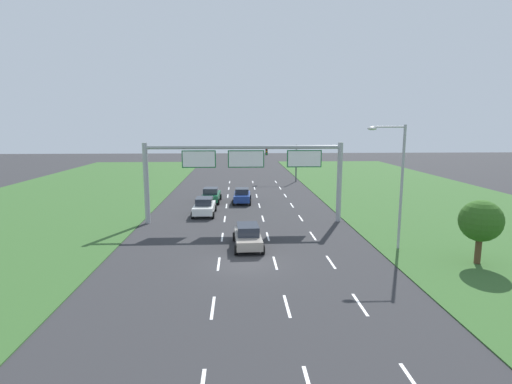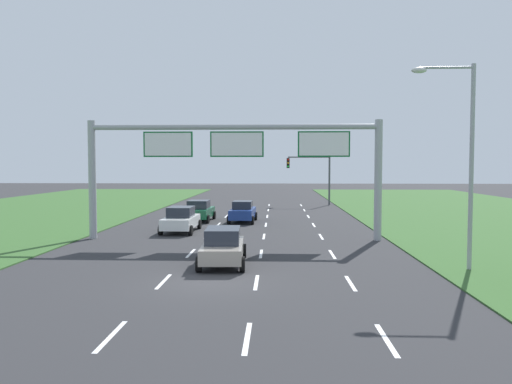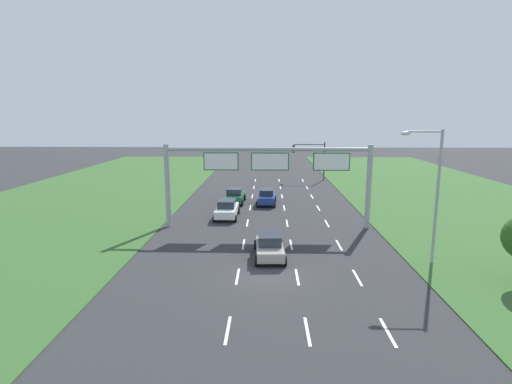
{
  "view_description": "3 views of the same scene",
  "coord_description": "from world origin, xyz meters",
  "px_view_note": "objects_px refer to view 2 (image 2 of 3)",
  "views": [
    {
      "loc": [
        -0.54,
        -23.64,
        8.43
      ],
      "look_at": [
        0.94,
        8.12,
        3.13
      ],
      "focal_mm": 28.0,
      "sensor_mm": 36.0,
      "label": 1
    },
    {
      "loc": [
        2.46,
        -18.4,
        4.38
      ],
      "look_at": [
        1.26,
        12.1,
        2.73
      ],
      "focal_mm": 35.0,
      "sensor_mm": 36.0,
      "label": 2
    },
    {
      "loc": [
        -0.07,
        -22.08,
        9.25
      ],
      "look_at": [
        -1.0,
        12.25,
        2.73
      ],
      "focal_mm": 28.0,
      "sensor_mm": 36.0,
      "label": 3
    }
  ],
  "objects_px": {
    "car_far_ahead": "(243,212)",
    "sign_gantry": "(236,155)",
    "traffic_light_mast": "(312,170)",
    "car_near_red": "(199,211)",
    "street_lamp": "(462,148)",
    "car_lead_silver": "(181,220)",
    "car_mid_lane": "(223,246)"
  },
  "relations": [
    {
      "from": "sign_gantry",
      "to": "car_near_red",
      "type": "bearing_deg",
      "value": 111.18
    },
    {
      "from": "car_near_red",
      "to": "car_lead_silver",
      "type": "distance_m",
      "value": 6.32
    },
    {
      "from": "traffic_light_mast",
      "to": "sign_gantry",
      "type": "bearing_deg",
      "value": -103.71
    },
    {
      "from": "street_lamp",
      "to": "car_near_red",
      "type": "bearing_deg",
      "value": 127.49
    },
    {
      "from": "car_lead_silver",
      "to": "street_lamp",
      "type": "xyz_separation_m",
      "value": [
        13.87,
        -11.47,
        4.26
      ]
    },
    {
      "from": "car_lead_silver",
      "to": "traffic_light_mast",
      "type": "bearing_deg",
      "value": 66.37
    },
    {
      "from": "car_near_red",
      "to": "street_lamp",
      "type": "distance_m",
      "value": 22.81
    },
    {
      "from": "car_mid_lane",
      "to": "sign_gantry",
      "type": "distance_m",
      "value": 8.42
    },
    {
      "from": "car_far_ahead",
      "to": "traffic_light_mast",
      "type": "xyz_separation_m",
      "value": [
        6.45,
        16.51,
        3.07
      ]
    },
    {
      "from": "car_lead_silver",
      "to": "sign_gantry",
      "type": "bearing_deg",
      "value": -38.38
    },
    {
      "from": "car_near_red",
      "to": "car_mid_lane",
      "type": "height_order",
      "value": "car_near_red"
    },
    {
      "from": "car_far_ahead",
      "to": "sign_gantry",
      "type": "relative_size",
      "value": 0.24
    },
    {
      "from": "car_lead_silver",
      "to": "traffic_light_mast",
      "type": "relative_size",
      "value": 0.78
    },
    {
      "from": "car_near_red",
      "to": "car_lead_silver",
      "type": "relative_size",
      "value": 0.97
    },
    {
      "from": "car_lead_silver",
      "to": "street_lamp",
      "type": "relative_size",
      "value": 0.52
    },
    {
      "from": "car_near_red",
      "to": "traffic_light_mast",
      "type": "xyz_separation_m",
      "value": [
        9.9,
        15.99,
        3.06
      ]
    },
    {
      "from": "car_mid_lane",
      "to": "sign_gantry",
      "type": "height_order",
      "value": "sign_gantry"
    },
    {
      "from": "car_near_red",
      "to": "sign_gantry",
      "type": "distance_m",
      "value": 11.0
    },
    {
      "from": "car_mid_lane",
      "to": "street_lamp",
      "type": "xyz_separation_m",
      "value": [
        9.98,
        -0.96,
        4.28
      ]
    },
    {
      "from": "car_near_red",
      "to": "car_far_ahead",
      "type": "height_order",
      "value": "car_near_red"
    },
    {
      "from": "car_mid_lane",
      "to": "traffic_light_mast",
      "type": "height_order",
      "value": "traffic_light_mast"
    },
    {
      "from": "car_near_red",
      "to": "car_mid_lane",
      "type": "distance_m",
      "value": 17.21
    },
    {
      "from": "traffic_light_mast",
      "to": "street_lamp",
      "type": "xyz_separation_m",
      "value": [
        3.74,
        -33.77,
        1.21
      ]
    },
    {
      "from": "car_near_red",
      "to": "car_mid_lane",
      "type": "relative_size",
      "value": 0.96
    },
    {
      "from": "car_far_ahead",
      "to": "sign_gantry",
      "type": "bearing_deg",
      "value": -86.22
    },
    {
      "from": "sign_gantry",
      "to": "street_lamp",
      "type": "height_order",
      "value": "street_lamp"
    },
    {
      "from": "car_near_red",
      "to": "street_lamp",
      "type": "relative_size",
      "value": 0.5
    },
    {
      "from": "car_lead_silver",
      "to": "traffic_light_mast",
      "type": "xyz_separation_m",
      "value": [
        10.13,
        22.31,
        3.05
      ]
    },
    {
      "from": "sign_gantry",
      "to": "car_mid_lane",
      "type": "bearing_deg",
      "value": -90.2
    },
    {
      "from": "traffic_light_mast",
      "to": "street_lamp",
      "type": "relative_size",
      "value": 0.66
    },
    {
      "from": "sign_gantry",
      "to": "street_lamp",
      "type": "distance_m",
      "value": 12.95
    },
    {
      "from": "car_near_red",
      "to": "sign_gantry",
      "type": "relative_size",
      "value": 0.25
    }
  ]
}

